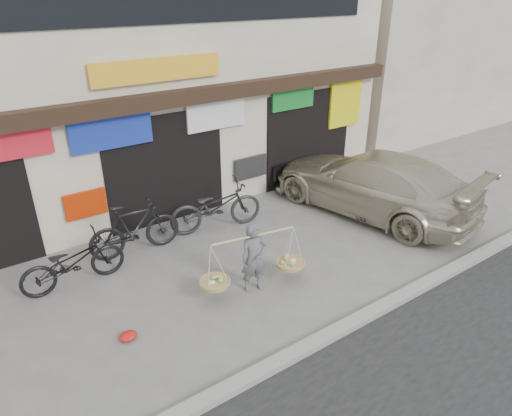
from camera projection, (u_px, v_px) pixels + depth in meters
ground at (247, 287)px, 9.01m from camera, size 70.00×70.00×0.00m
kerb at (314, 343)px, 7.51m from camera, size 70.00×0.25×0.12m
shophouse_block at (113, 64)px, 12.21m from camera, size 14.00×6.32×7.00m
neighbor_east at (417, 40)px, 19.65m from camera, size 12.00×7.00×6.40m
street_vendor at (254, 261)px, 8.66m from camera, size 2.12×0.85×1.42m
bike_0 at (73, 262)px, 8.84m from camera, size 2.01×0.72×1.05m
bike_1 at (135, 228)px, 9.89m from camera, size 2.05×0.71×1.21m
bike_2 at (216, 207)px, 10.89m from camera, size 2.37×1.23×1.19m
suv at (371, 182)px, 11.72m from camera, size 3.29×5.76×1.57m
red_bag at (128, 336)px, 7.65m from camera, size 0.31×0.25×0.14m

